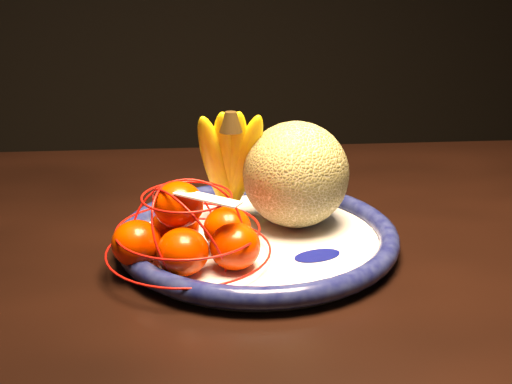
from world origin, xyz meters
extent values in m
cube|color=black|center=(0.03, 0.09, 0.71)|extent=(1.55, 1.03, 0.04)
cylinder|color=black|center=(0.73, 0.40, 0.35)|extent=(0.06, 0.06, 0.69)
cylinder|color=white|center=(0.14, 0.06, 0.74)|extent=(0.32, 0.32, 0.01)
torus|color=#050638|center=(0.14, 0.06, 0.75)|extent=(0.35, 0.35, 0.03)
cylinder|color=white|center=(0.14, 0.06, 0.74)|extent=(0.16, 0.16, 0.00)
ellipsoid|color=#080D5C|center=(0.20, -0.01, 0.75)|extent=(0.13, 0.09, 0.00)
ellipsoid|color=#080D5C|center=(0.11, 0.14, 0.75)|extent=(0.07, 0.11, 0.00)
ellipsoid|color=#080D5C|center=(0.04, 0.06, 0.75)|extent=(0.11, 0.07, 0.00)
sphere|color=olive|center=(0.19, 0.09, 0.82)|extent=(0.14, 0.14, 0.14)
ellipsoid|color=#ECCE02|center=(0.10, 0.13, 0.83)|extent=(0.08, 0.10, 0.16)
ellipsoid|color=#ECCE02|center=(0.11, 0.13, 0.83)|extent=(0.06, 0.09, 0.16)
ellipsoid|color=#ECCE02|center=(0.12, 0.13, 0.83)|extent=(0.04, 0.09, 0.16)
ellipsoid|color=#ECCE02|center=(0.13, 0.12, 0.83)|extent=(0.07, 0.10, 0.16)
cone|color=black|center=(0.11, 0.13, 0.90)|extent=(0.03, 0.03, 0.03)
ellipsoid|color=#E53E00|center=(-0.01, 0.01, 0.77)|extent=(0.06, 0.06, 0.05)
ellipsoid|color=#E53E00|center=(0.04, -0.02, 0.77)|extent=(0.06, 0.06, 0.05)
ellipsoid|color=#E53E00|center=(0.10, -0.02, 0.77)|extent=(0.06, 0.06, 0.05)
ellipsoid|color=#E53E00|center=(0.04, 0.05, 0.77)|extent=(0.06, 0.06, 0.05)
ellipsoid|color=#E53E00|center=(0.10, 0.03, 0.77)|extent=(0.06, 0.06, 0.05)
ellipsoid|color=#E53E00|center=(0.04, 0.02, 0.81)|extent=(0.06, 0.06, 0.05)
torus|color=red|center=(0.05, 0.01, 0.76)|extent=(0.25, 0.25, 0.00)
torus|color=red|center=(0.05, 0.01, 0.78)|extent=(0.22, 0.22, 0.00)
torus|color=red|center=(0.05, 0.01, 0.82)|extent=(0.14, 0.14, 0.00)
torus|color=red|center=(0.05, 0.01, 0.78)|extent=(0.13, 0.06, 0.12)
torus|color=red|center=(0.05, 0.01, 0.78)|extent=(0.12, 0.14, 0.12)
torus|color=red|center=(0.05, 0.01, 0.78)|extent=(0.11, 0.14, 0.12)
cube|color=white|center=(0.07, -0.01, 0.83)|extent=(0.08, 0.06, 0.01)
camera|label=1|loc=(0.00, -0.66, 1.07)|focal=45.00mm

